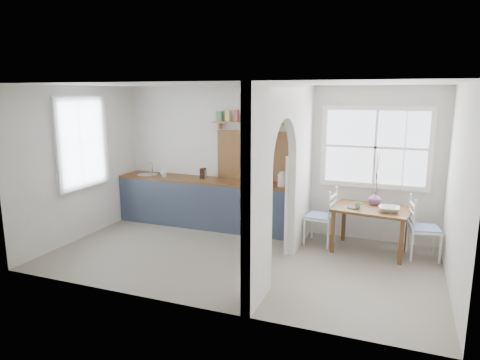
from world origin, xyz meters
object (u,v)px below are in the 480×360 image
(dining_table, at_px, (370,230))
(chair_left, at_px, (320,216))
(kettle, at_px, (282,179))
(chair_right, at_px, (425,228))
(vase, at_px, (375,198))

(dining_table, distance_m, chair_left, 0.83)
(kettle, bearing_deg, chair_right, -22.16)
(chair_left, xyz_separation_m, kettle, (-0.70, 0.13, 0.55))
(chair_left, height_order, vase, chair_left)
(kettle, relative_size, vase, 1.19)
(dining_table, xyz_separation_m, chair_left, (-0.81, 0.09, 0.12))
(chair_right, height_order, vase, chair_right)
(chair_right, height_order, kettle, kettle)
(chair_right, distance_m, vase, 0.86)
(chair_left, xyz_separation_m, vase, (0.84, 0.15, 0.34))
(chair_right, bearing_deg, vase, 64.86)
(chair_left, distance_m, kettle, 0.90)
(chair_left, bearing_deg, dining_table, 90.59)
(dining_table, xyz_separation_m, chair_right, (0.78, 0.02, 0.12))
(dining_table, distance_m, vase, 0.52)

